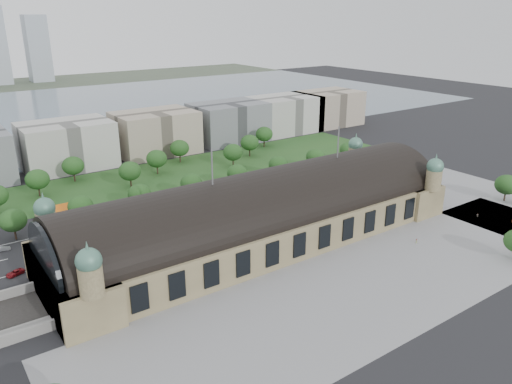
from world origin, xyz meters
TOP-DOWN VIEW (x-y plane):
  - ground at (0.00, 0.00)m, footprint 900.00×900.00m
  - station at (0.00, 0.00)m, footprint 150.00×48.40m
  - plaza_south at (10.00, -44.00)m, footprint 190.00×48.00m
  - plaza_east at (103.00, 0.00)m, footprint 56.00×100.00m
  - road_slab at (-20.00, 38.00)m, footprint 260.00×26.00m
  - grass_belt at (-15.00, 93.00)m, footprint 300.00×45.00m
  - petrol_station at (-53.91, 65.28)m, footprint 14.00×13.00m
  - lake at (0.00, 298.00)m, footprint 700.00×320.00m
  - far_shore at (0.00, 498.00)m, footprint 700.00×120.00m
  - far_tower_right at (45.00, 508.00)m, footprint 24.00×24.00m
  - office_3 at (-30.00, 133.00)m, footprint 45.00×32.00m
  - office_4 at (20.00, 133.00)m, footprint 45.00×32.00m
  - office_5 at (70.00, 133.00)m, footprint 45.00×32.00m
  - office_6 at (115.00, 133.00)m, footprint 45.00×32.00m
  - office_7 at (155.00, 133.00)m, footprint 45.00×32.00m
  - tree_row_2 at (-72.00, 53.00)m, footprint 9.60×9.60m
  - tree_row_3 at (-48.00, 53.00)m, footprint 9.60×9.60m
  - tree_row_4 at (-24.00, 53.00)m, footprint 9.60×9.60m
  - tree_row_5 at (0.00, 53.00)m, footprint 9.60×9.60m
  - tree_row_6 at (24.00, 53.00)m, footprint 9.60×9.60m
  - tree_row_7 at (48.00, 53.00)m, footprint 9.60×9.60m
  - tree_row_8 at (72.00, 53.00)m, footprint 9.60×9.60m
  - tree_row_9 at (96.00, 53.00)m, footprint 9.60×9.60m
  - tree_belt_4 at (-54.00, 95.00)m, footprint 10.40×10.40m
  - tree_belt_5 at (-35.00, 107.00)m, footprint 10.40×10.40m
  - tree_belt_6 at (-16.00, 83.00)m, footprint 10.40×10.40m
  - tree_belt_7 at (3.00, 95.00)m, footprint 10.40×10.40m
  - tree_belt_8 at (22.00, 107.00)m, footprint 10.40×10.40m
  - tree_belt_9 at (41.00, 83.00)m, footprint 10.40×10.40m
  - tree_belt_10 at (60.00, 95.00)m, footprint 10.40×10.40m
  - tree_belt_11 at (79.00, 107.00)m, footprint 10.40×10.40m
  - tree_plaza_ne at (110.00, -28.00)m, footprint 10.00×10.00m
  - traffic_car_1 at (-77.57, 45.53)m, footprint 4.86×2.21m
  - traffic_car_2 at (-50.55, 27.13)m, footprint 6.07×3.04m
  - traffic_car_3 at (-16.75, 45.66)m, footprint 5.05×2.46m
  - traffic_car_4 at (3.54, 33.02)m, footprint 4.26×2.19m
  - traffic_car_5 at (28.97, 45.03)m, footprint 4.82×2.18m
  - traffic_car_6 at (73.00, 30.89)m, footprint 5.57×2.85m
  - parked_car_0 at (-54.75, 24.52)m, footprint 5.18×3.89m
  - parked_car_1 at (-77.66, 25.00)m, footprint 6.26×4.64m
  - parked_car_2 at (-46.50, 25.00)m, footprint 5.44×3.99m
  - parked_car_3 at (-43.38, 21.00)m, footprint 4.69×3.37m
  - parked_car_4 at (-55.07, 23.23)m, footprint 4.87×3.11m
  - parked_car_5 at (-21.33, 21.00)m, footprint 5.56×4.77m
  - parked_car_6 at (-18.00, 25.00)m, footprint 5.09×3.73m
  - bus_west at (4.27, 27.00)m, footprint 10.98×3.30m
  - bus_mid at (16.85, 29.21)m, footprint 11.42×3.13m
  - bus_east at (22.06, 31.50)m, footprint 11.82×3.40m
  - pedestrian_0 at (43.71, -33.04)m, footprint 0.91×0.69m
  - pedestrian_1 at (89.07, -42.88)m, footprint 0.68×0.71m
  - pedestrian_2 at (83.25, -31.89)m, footprint 0.64×0.96m

SIDE VIEW (x-z plane):
  - ground at x=0.00m, z-range 0.00..0.00m
  - plaza_south at x=10.00m, z-range -0.06..0.06m
  - plaza_east at x=103.00m, z-range -0.06..0.06m
  - road_slab at x=-20.00m, z-range -0.05..0.05m
  - grass_belt at x=-15.00m, z-range -0.05..0.05m
  - lake at x=0.00m, z-range -0.04..0.04m
  - far_shore at x=0.00m, z-range -0.07..0.07m
  - parked_car_6 at x=-18.00m, z-range 0.00..1.37m
  - traffic_car_4 at x=3.54m, z-range 0.00..1.39m
  - traffic_car_3 at x=-16.75m, z-range 0.00..1.42m
  - parked_car_5 at x=-21.33m, z-range 0.00..1.42m
  - parked_car_2 at x=-46.50m, z-range 0.00..1.47m
  - parked_car_3 at x=-43.38m, z-range 0.00..1.48m
  - traffic_car_6 at x=73.00m, z-range 0.00..1.50m
  - parked_car_4 at x=-55.07m, z-range 0.00..1.51m
  - traffic_car_5 at x=28.97m, z-range 0.00..1.54m
  - traffic_car_1 at x=-77.57m, z-range 0.00..1.55m
  - parked_car_1 at x=-77.66m, z-range 0.00..1.58m
  - pedestrian_1 at x=89.07m, z-range 0.00..1.63m
  - parked_car_0 at x=-54.75m, z-range 0.00..1.63m
  - traffic_car_2 at x=-50.55m, z-range 0.00..1.65m
  - pedestrian_0 at x=43.71m, z-range 0.00..1.66m
  - pedestrian_2 at x=83.25m, z-range 0.00..1.85m
  - bus_west at x=4.27m, z-range 0.00..3.01m
  - bus_mid at x=16.85m, z-range 0.00..3.15m
  - bus_east at x=22.06m, z-range 0.00..3.25m
  - petrol_station at x=-53.91m, z-range 0.42..5.47m
  - tree_row_2 at x=-72.00m, z-range 1.67..13.19m
  - tree_row_3 at x=-48.00m, z-range 1.67..13.19m
  - tree_row_4 at x=-24.00m, z-range 1.67..13.19m
  - tree_row_5 at x=0.00m, z-range 1.67..13.19m
  - tree_row_6 at x=24.00m, z-range 1.67..13.19m
  - tree_row_7 at x=48.00m, z-range 1.67..13.19m
  - tree_row_8 at x=72.00m, z-range 1.67..13.19m
  - tree_row_9 at x=96.00m, z-range 1.67..13.19m
  - tree_plaza_ne at x=110.00m, z-range 1.58..13.27m
  - tree_belt_4 at x=-54.00m, z-range 1.81..14.29m
  - tree_belt_5 at x=-35.00m, z-range 1.81..14.29m
  - tree_belt_6 at x=-16.00m, z-range 1.81..14.29m
  - tree_belt_7 at x=3.00m, z-range 1.81..14.29m
  - tree_belt_8 at x=22.00m, z-range 1.81..14.29m
  - tree_belt_9 at x=41.00m, z-range 1.81..14.29m
  - tree_belt_10 at x=60.00m, z-range 1.81..14.29m
  - tree_belt_11 at x=79.00m, z-range 1.81..14.29m
  - station at x=0.00m, z-range -11.87..32.43m
  - office_3 at x=-30.00m, z-range 0.00..24.00m
  - office_4 at x=20.00m, z-range 0.00..24.00m
  - office_5 at x=70.00m, z-range 0.00..24.00m
  - office_6 at x=115.00m, z-range 0.00..24.00m
  - office_7 at x=155.00m, z-range 0.00..24.00m
  - far_tower_right at x=45.00m, z-range 0.00..75.00m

